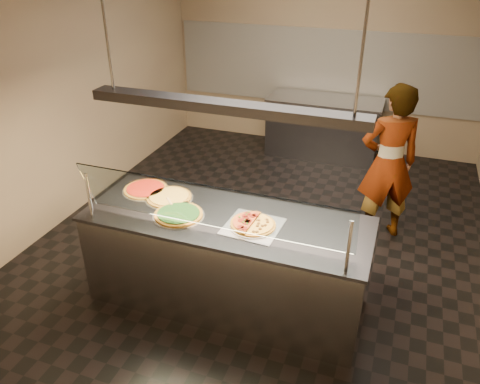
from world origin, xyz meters
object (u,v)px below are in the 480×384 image
(half_pizza_sausage, at_px, (263,226))
(pizza_tomato, at_px, (146,189))
(serving_counter, at_px, (227,260))
(half_pizza_pepperoni, at_px, (243,221))
(sneeze_guard, at_px, (210,207))
(pizza_cheese, at_px, (169,197))
(heat_lamp_housing, at_px, (224,107))
(pizza_spinach, at_px, (179,214))
(prep_table, at_px, (323,127))
(perforated_tray, at_px, (253,226))
(pizza_spatula, at_px, (175,203))
(worker, at_px, (388,164))

(half_pizza_sausage, relative_size, pizza_tomato, 0.88)
(serving_counter, bearing_deg, half_pizza_pepperoni, -15.87)
(sneeze_guard, bearing_deg, pizza_cheese, 142.20)
(pizza_tomato, height_order, heat_lamp_housing, heat_lamp_housing)
(pizza_spinach, bearing_deg, prep_table, 81.64)
(half_pizza_pepperoni, relative_size, heat_lamp_housing, 0.17)
(serving_counter, height_order, heat_lamp_housing, heat_lamp_housing)
(pizza_cheese, bearing_deg, perforated_tray, -12.60)
(serving_counter, xyz_separation_m, perforated_tray, (0.27, -0.05, 0.47))
(half_pizza_sausage, bearing_deg, pizza_cheese, 168.48)
(half_pizza_pepperoni, distance_m, heat_lamp_housing, 1.00)
(sneeze_guard, bearing_deg, prep_table, 87.72)
(pizza_spinach, bearing_deg, heat_lamp_housing, 14.90)
(sneeze_guard, xyz_separation_m, pizza_tomato, (-0.93, 0.56, -0.28))
(perforated_tray, distance_m, pizza_spatula, 0.80)
(serving_counter, relative_size, prep_table, 1.46)
(perforated_tray, bearing_deg, worker, 60.65)
(perforated_tray, height_order, prep_table, perforated_tray)
(perforated_tray, height_order, heat_lamp_housing, heat_lamp_housing)
(pizza_spinach, bearing_deg, perforated_tray, 4.89)
(half_pizza_sausage, bearing_deg, half_pizza_pepperoni, 179.47)
(half_pizza_sausage, xyz_separation_m, pizza_cheese, (-1.00, 0.20, -0.01))
(sneeze_guard, distance_m, half_pizza_sausage, 0.54)
(half_pizza_pepperoni, height_order, pizza_spinach, half_pizza_pepperoni)
(worker, bearing_deg, pizza_cheese, 15.55)
(half_pizza_sausage, bearing_deg, pizza_spatula, 173.77)
(pizza_spinach, height_order, pizza_cheese, pizza_spinach)
(perforated_tray, bearing_deg, pizza_spinach, -175.11)
(sneeze_guard, height_order, heat_lamp_housing, heat_lamp_housing)
(sneeze_guard, bearing_deg, serving_counter, 90.00)
(prep_table, xyz_separation_m, worker, (1.10, -2.08, 0.44))
(half_pizza_pepperoni, relative_size, pizza_spinach, 0.85)
(pizza_tomato, bearing_deg, sneeze_guard, -31.15)
(pizza_spinach, xyz_separation_m, heat_lamp_housing, (0.41, 0.11, 1.00))
(pizza_cheese, height_order, heat_lamp_housing, heat_lamp_housing)
(half_pizza_pepperoni, relative_size, half_pizza_sausage, 1.00)
(sneeze_guard, height_order, pizza_tomato, sneeze_guard)
(serving_counter, xyz_separation_m, sneeze_guard, (0.00, -0.34, 0.76))
(pizza_cheese, xyz_separation_m, pizza_tomato, (-0.29, 0.07, -0.00))
(worker, bearing_deg, heat_lamp_housing, 29.73)
(sneeze_guard, relative_size, perforated_tray, 4.72)
(half_pizza_pepperoni, height_order, prep_table, half_pizza_pepperoni)
(prep_table, bearing_deg, pizza_spinach, -98.36)
(pizza_cheese, bearing_deg, worker, 39.49)
(pizza_spinach, relative_size, pizza_tomato, 1.03)
(pizza_tomato, bearing_deg, pizza_spinach, -32.19)
(half_pizza_pepperoni, xyz_separation_m, pizza_spinach, (-0.59, -0.06, -0.02))
(pizza_spinach, bearing_deg, pizza_cheese, 131.26)
(pizza_cheese, height_order, worker, worker)
(half_pizza_sausage, xyz_separation_m, pizza_tomato, (-1.29, 0.27, -0.01))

